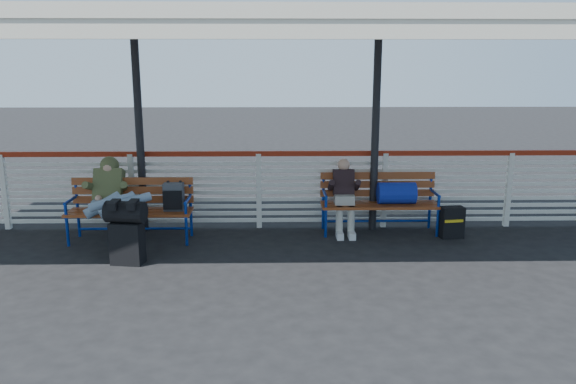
{
  "coord_description": "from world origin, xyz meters",
  "views": [
    {
      "loc": [
        0.28,
        -6.8,
        2.52
      ],
      "look_at": [
        0.44,
        1.0,
        0.78
      ],
      "focal_mm": 35.0,
      "sensor_mm": 36.0,
      "label": 1
    }
  ],
  "objects_px": {
    "luggage_stack": "(126,230)",
    "traveler_man": "(113,199)",
    "bench_right": "(387,195)",
    "companion_person": "(344,195)",
    "bench_left": "(141,202)",
    "suitcase_side": "(452,222)"
  },
  "relations": [
    {
      "from": "bench_left",
      "to": "bench_right",
      "type": "distance_m",
      "value": 3.72
    },
    {
      "from": "luggage_stack",
      "to": "traveler_man",
      "type": "xyz_separation_m",
      "value": [
        -0.35,
        0.69,
        0.25
      ]
    },
    {
      "from": "luggage_stack",
      "to": "companion_person",
      "type": "relative_size",
      "value": 0.73
    },
    {
      "from": "traveler_man",
      "to": "companion_person",
      "type": "xyz_separation_m",
      "value": [
        3.33,
        0.65,
        -0.11
      ]
    },
    {
      "from": "bench_left",
      "to": "bench_right",
      "type": "relative_size",
      "value": 1.0
    },
    {
      "from": "suitcase_side",
      "to": "traveler_man",
      "type": "bearing_deg",
      "value": 176.33
    },
    {
      "from": "bench_right",
      "to": "companion_person",
      "type": "xyz_separation_m",
      "value": [
        -0.67,
        -0.03,
        0.0
      ]
    },
    {
      "from": "bench_left",
      "to": "traveler_man",
      "type": "distance_m",
      "value": 0.48
    },
    {
      "from": "bench_right",
      "to": "traveler_man",
      "type": "xyz_separation_m",
      "value": [
        -4.01,
        -0.68,
        0.12
      ]
    },
    {
      "from": "bench_left",
      "to": "traveler_man",
      "type": "relative_size",
      "value": 1.1
    },
    {
      "from": "companion_person",
      "to": "traveler_man",
      "type": "bearing_deg",
      "value": -168.94
    },
    {
      "from": "bench_left",
      "to": "companion_person",
      "type": "xyz_separation_m",
      "value": [
        3.04,
        0.3,
        0.02
      ]
    },
    {
      "from": "luggage_stack",
      "to": "suitcase_side",
      "type": "xyz_separation_m",
      "value": [
        4.59,
        1.06,
        -0.22
      ]
    },
    {
      "from": "bench_right",
      "to": "companion_person",
      "type": "distance_m",
      "value": 0.67
    },
    {
      "from": "bench_left",
      "to": "suitcase_side",
      "type": "xyz_separation_m",
      "value": [
        4.64,
        0.02,
        -0.34
      ]
    },
    {
      "from": "luggage_stack",
      "to": "suitcase_side",
      "type": "relative_size",
      "value": 1.77
    },
    {
      "from": "traveler_man",
      "to": "bench_right",
      "type": "bearing_deg",
      "value": 9.61
    },
    {
      "from": "luggage_stack",
      "to": "bench_left",
      "type": "xyz_separation_m",
      "value": [
        -0.05,
        1.04,
        0.12
      ]
    },
    {
      "from": "bench_left",
      "to": "bench_right",
      "type": "xyz_separation_m",
      "value": [
        3.71,
        0.33,
        0.01
      ]
    },
    {
      "from": "suitcase_side",
      "to": "bench_left",
      "type": "bearing_deg",
      "value": 172.27
    },
    {
      "from": "luggage_stack",
      "to": "bench_left",
      "type": "relative_size",
      "value": 0.47
    },
    {
      "from": "luggage_stack",
      "to": "bench_right",
      "type": "height_order",
      "value": "bench_right"
    }
  ]
}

